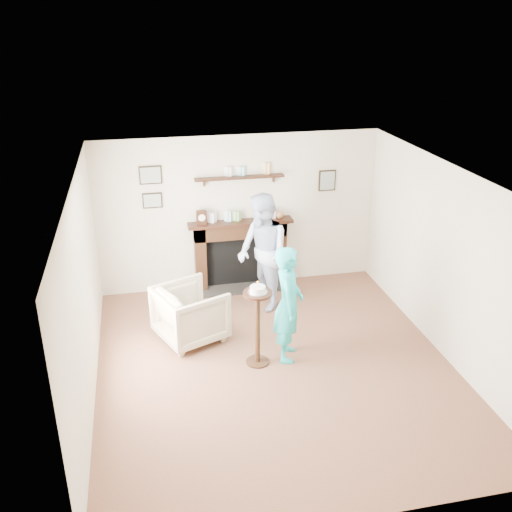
{
  "coord_description": "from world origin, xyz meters",
  "views": [
    {
      "loc": [
        -1.53,
        -6.0,
        4.24
      ],
      "look_at": [
        -0.06,
        0.9,
        1.18
      ],
      "focal_mm": 40.0,
      "sensor_mm": 36.0,
      "label": 1
    }
  ],
  "objects_px": {
    "armchair": "(192,338)",
    "woman": "(287,356)",
    "man": "(262,306)",
    "pedestal_table": "(258,314)"
  },
  "relations": [
    {
      "from": "woman",
      "to": "pedestal_table",
      "type": "xyz_separation_m",
      "value": [
        -0.41,
        -0.06,
        0.73
      ]
    },
    {
      "from": "armchair",
      "to": "man",
      "type": "xyz_separation_m",
      "value": [
        1.18,
        0.71,
        0.0
      ]
    },
    {
      "from": "armchair",
      "to": "man",
      "type": "distance_m",
      "value": 1.38
    },
    {
      "from": "woman",
      "to": "armchair",
      "type": "bearing_deg",
      "value": 74.33
    },
    {
      "from": "armchair",
      "to": "woman",
      "type": "height_order",
      "value": "woman"
    },
    {
      "from": "pedestal_table",
      "to": "man",
      "type": "bearing_deg",
      "value": 75.07
    },
    {
      "from": "armchair",
      "to": "pedestal_table",
      "type": "distance_m",
      "value": 1.32
    },
    {
      "from": "woman",
      "to": "pedestal_table",
      "type": "height_order",
      "value": "pedestal_table"
    },
    {
      "from": "armchair",
      "to": "woman",
      "type": "xyz_separation_m",
      "value": [
        1.19,
        -0.72,
        0.0
      ]
    },
    {
      "from": "armchair",
      "to": "woman",
      "type": "distance_m",
      "value": 1.39
    }
  ]
}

